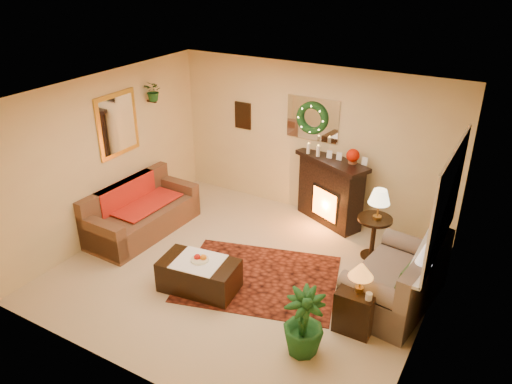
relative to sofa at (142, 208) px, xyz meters
The scene contains 31 objects.
floor 2.09m from the sofa, ahead, with size 5.00×5.00×0.00m, color beige.
ceiling 2.98m from the sofa, ahead, with size 5.00×5.00×0.00m, color white.
wall_back 3.03m from the sofa, 45.43° to the left, with size 5.00×5.00×0.00m, color #EFD88C.
wall_front 3.29m from the sofa, 49.98° to the right, with size 5.00×5.00×0.00m, color #EFD88C.
wall_left 1.00m from the sofa, 158.68° to the right, with size 4.50×4.50×0.00m, color #EFD88C.
wall_right 4.63m from the sofa, ahead, with size 4.50×4.50×0.00m, color #EFD88C.
area_rug 2.35m from the sofa, ahead, with size 2.17×1.63×0.01m, color #511614.
sofa is the anchor object (origin of this frame).
red_throw 0.16m from the sofa, 124.14° to the left, with size 0.73×1.19×0.02m, color #B6170D.
fireplace 3.12m from the sofa, 36.58° to the left, with size 1.19×0.38×1.09m, color #351C15.
poinsettia 3.49m from the sofa, 32.32° to the left, with size 0.21×0.21×0.21m, color #BE1400.
mantel_candle_a 2.90m from the sofa, 41.28° to the left, with size 0.06×0.06×0.17m, color white.
mantel_candle_b 3.02m from the sofa, 38.48° to the left, with size 0.06×0.06×0.19m, color white.
mantel_mirror 3.16m from the sofa, 45.15° to the left, with size 0.92×0.02×0.72m, color white.
wreath 3.14m from the sofa, 44.58° to the left, with size 0.55×0.55×0.11m, color #194719.
wall_art 2.44m from the sofa, 71.40° to the left, with size 0.32×0.03×0.48m, color #381E11.
gold_mirror 1.40m from the sofa, 164.69° to the left, with size 0.03×0.84×1.00m, color gold.
hanging_plant 1.79m from the sofa, 109.02° to the left, with size 0.33×0.28×0.36m, color #194719.
loveseat 4.10m from the sofa, ahead, with size 0.89×1.54×0.89m, color gray.
window_frame 4.68m from the sofa, ahead, with size 0.03×1.86×1.36m, color white.
window_glass 4.66m from the sofa, ahead, with size 0.02×1.70×1.22m, color black.
window_sill 4.46m from the sofa, ahead, with size 0.22×1.86×0.04m, color white.
mini_tree 4.49m from the sofa, ahead, with size 0.20×0.20×0.31m, color white.
sill_plant 4.59m from the sofa, 13.38° to the left, with size 0.25×0.20×0.46m, color #1B3B15.
side_table_round 3.69m from the sofa, 18.18° to the left, with size 0.51×0.51×0.67m, color black.
lamp_cream 3.74m from the sofa, 17.83° to the left, with size 0.32×0.32×0.49m, color #FFEFB3.
end_table_square 3.86m from the sofa, ahead, with size 0.46×0.46×0.56m, color #3E1F14.
lamp_tiffany 3.89m from the sofa, ahead, with size 0.30×0.30×0.44m, color #FF9741.
coffee_table 1.91m from the sofa, 25.40° to the right, with size 1.05×0.58×0.44m, color #492414.
fruit_bowl 1.89m from the sofa, 24.68° to the right, with size 0.24×0.24×0.06m, color #ECF0C5.
floor_palm 3.64m from the sofa, 19.08° to the right, with size 1.42×1.42×2.53m, color #25622F.
Camera 1 is at (3.14, -5.11, 4.22)m, focal length 35.00 mm.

